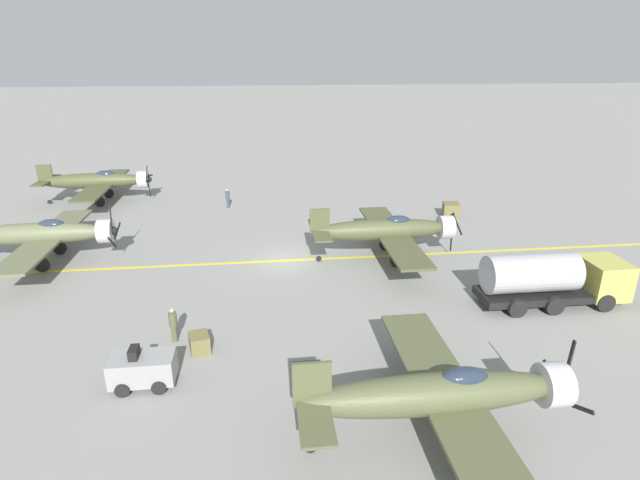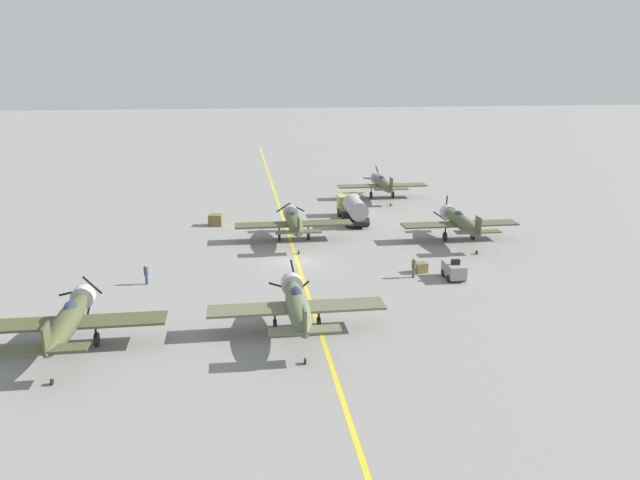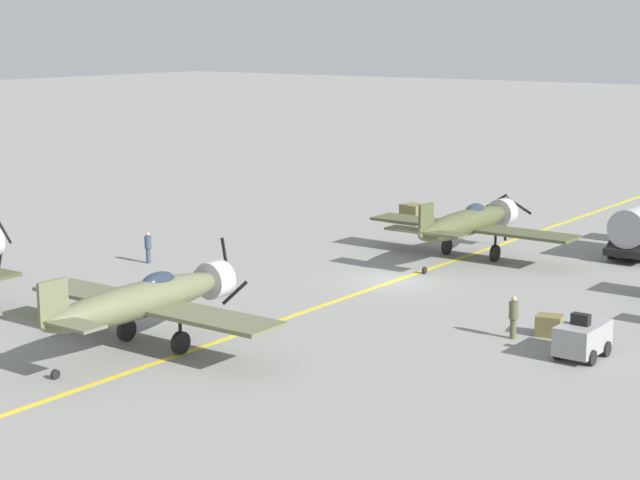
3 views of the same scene
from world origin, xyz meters
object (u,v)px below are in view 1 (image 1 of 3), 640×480
at_px(airplane_near_left, 98,181).
at_px(airplane_mid_center, 387,230).
at_px(tow_tractor, 143,369).
at_px(supply_crate_mid_lane, 451,210).
at_px(airplane_mid_right, 442,394).
at_px(supply_crate_by_tanker, 199,343).
at_px(ground_crew_inspecting, 228,198).
at_px(fuel_tanker, 553,279).
at_px(ground_crew_walking, 173,324).
at_px(airplane_near_center, 41,234).

xyz_separation_m(airplane_near_left, airplane_mid_center, (16.49, 23.10, 0.00)).
height_order(tow_tractor, supply_crate_mid_lane, tow_tractor).
bearing_deg(tow_tractor, airplane_mid_right, 67.50).
relative_size(airplane_mid_right, supply_crate_mid_lane, 7.93).
height_order(tow_tractor, supply_crate_by_tanker, tow_tractor).
xyz_separation_m(tow_tractor, ground_crew_inspecting, (-25.60, 2.13, 0.14)).
bearing_deg(supply_crate_mid_lane, airplane_mid_right, -21.53).
bearing_deg(fuel_tanker, ground_crew_inspecting, -138.17).
bearing_deg(ground_crew_walking, airplane_near_left, -157.60).
height_order(airplane_near_center, supply_crate_by_tanker, airplane_near_center).
relative_size(airplane_near_left, supply_crate_mid_lane, 7.93).
height_order(airplane_mid_center, tow_tractor, airplane_mid_center).
bearing_deg(airplane_mid_center, airplane_mid_right, -25.10).
relative_size(fuel_tanker, ground_crew_inspecting, 4.69).
distance_m(ground_crew_walking, supply_crate_by_tanker, 1.71).
distance_m(airplane_mid_right, supply_crate_mid_lane, 26.89).
height_order(airplane_near_left, airplane_near_center, airplane_near_center).
bearing_deg(airplane_near_center, fuel_tanker, 81.60).
bearing_deg(fuel_tanker, supply_crate_mid_lane, 179.40).
height_order(fuel_tanker, ground_crew_inspecting, fuel_tanker).
bearing_deg(airplane_near_center, supply_crate_mid_lane, 110.68).
xyz_separation_m(airplane_near_center, supply_crate_mid_lane, (-6.18, 30.09, -1.38)).
bearing_deg(tow_tractor, ground_crew_walking, 167.02).
bearing_deg(airplane_mid_center, supply_crate_by_tanker, -65.93).
relative_size(airplane_near_center, supply_crate_mid_lane, 7.93).
distance_m(fuel_tanker, ground_crew_walking, 20.07).
height_order(ground_crew_walking, supply_crate_by_tanker, ground_crew_walking).
bearing_deg(airplane_near_left, ground_crew_walking, 10.48).
bearing_deg(ground_crew_walking, fuel_tanker, 94.31).
bearing_deg(ground_crew_inspecting, tow_tractor, -4.76).
relative_size(airplane_mid_center, supply_crate_mid_lane, 7.93).
height_order(airplane_mid_right, airplane_mid_center, airplane_mid_right).
distance_m(airplane_near_center, ground_crew_walking, 14.80).
height_order(fuel_tanker, ground_crew_walking, fuel_tanker).
bearing_deg(airplane_near_center, tow_tractor, 41.89).
relative_size(airplane_near_left, airplane_near_center, 1.00).
bearing_deg(supply_crate_by_tanker, fuel_tanker, 97.61).
relative_size(tow_tractor, ground_crew_walking, 1.46).
height_order(airplane_near_center, tow_tractor, airplane_near_center).
distance_m(airplane_near_left, ground_crew_walking, 27.60).
bearing_deg(tow_tractor, ground_crew_inspecting, 175.24).
distance_m(airplane_near_left, airplane_mid_center, 28.38).
distance_m(ground_crew_walking, supply_crate_mid_lane, 26.45).
bearing_deg(supply_crate_by_tanker, tow_tractor, -41.59).
distance_m(ground_crew_inspecting, supply_crate_mid_lane, 19.50).
xyz_separation_m(airplane_near_left, ground_crew_walking, (25.50, 10.51, -1.04)).
distance_m(tow_tractor, supply_crate_mid_lane, 29.22).
distance_m(tow_tractor, ground_crew_walking, 3.38).
relative_size(tow_tractor, ground_crew_inspecting, 1.52).
xyz_separation_m(airplane_near_center, airplane_mid_center, (1.92, 22.51, 0.00)).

